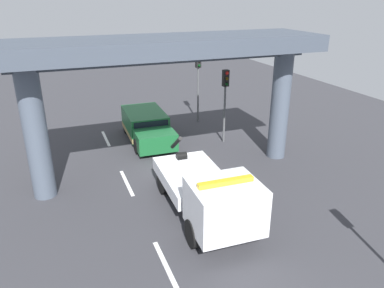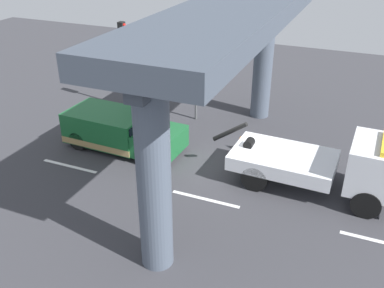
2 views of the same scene
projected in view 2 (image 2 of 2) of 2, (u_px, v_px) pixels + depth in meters
ground_plane at (226, 170)px, 17.42m from camera, size 60.00×40.00×0.10m
lane_stripe_west at (70, 166)px, 17.60m from camera, size 2.60×0.16×0.01m
lane_stripe_mid at (205, 199)px, 15.53m from camera, size 2.60×0.16×0.01m
lane_stripe_east at (383, 242)px, 13.47m from camera, size 2.60×0.16×0.01m
tow_truck_white at (337, 164)px, 15.38m from camera, size 7.29×2.59×2.46m
towed_van_green at (119, 131)px, 18.74m from camera, size 5.26×2.36×1.58m
overpass_structure at (227, 38)px, 14.97m from camera, size 3.60×13.53×6.36m
traffic_light_near at (123, 47)px, 21.56m from camera, size 0.39×0.32×4.53m
traffic_light_far at (197, 60)px, 20.29m from camera, size 0.39×0.32×4.20m
traffic_cone_orange at (240, 143)px, 18.69m from camera, size 0.57×0.57×0.67m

